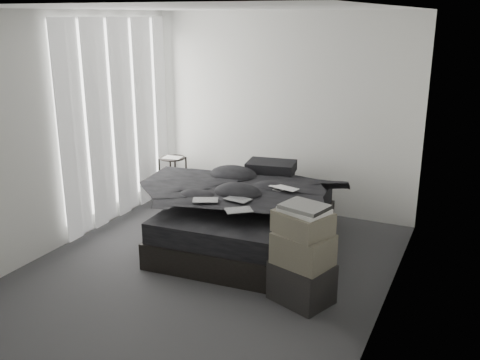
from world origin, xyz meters
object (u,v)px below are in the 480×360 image
at_px(laptop, 281,183).
at_px(side_stand, 173,180).
at_px(bed, 247,232).
at_px(box_lower, 302,282).

xyz_separation_m(laptop, side_stand, (-1.91, 0.79, -0.44)).
bearing_deg(laptop, side_stand, 172.06).
xyz_separation_m(bed, side_stand, (-1.53, 0.87, 0.18)).
height_order(bed, box_lower, box_lower).
bearing_deg(laptop, box_lower, -45.08).
bearing_deg(side_stand, bed, -29.48).
distance_m(side_stand, box_lower, 3.13).
relative_size(laptop, box_lower, 0.65).
distance_m(bed, laptop, 0.73).
height_order(side_stand, box_lower, side_stand).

